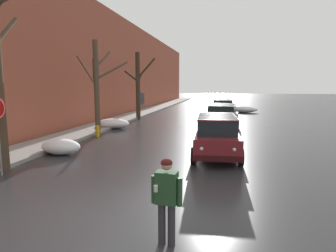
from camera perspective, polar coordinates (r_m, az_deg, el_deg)
The scene contains 14 objects.
ground_plane at distance 7.74m, azimuth -13.62°, elevation -16.23°, with size 200.00×200.00×0.00m, color #2B2B2D.
left_sidewalk_slab at distance 26.25m, azimuth -9.21°, elevation 1.29°, with size 2.46×80.00×0.16m, color gray.
brick_townhouse_facade at distance 26.79m, azimuth -12.98°, elevation 11.83°, with size 0.63×80.00×9.97m.
snow_bank_near_corner_left at distance 14.23m, azimuth -20.50°, elevation -3.79°, with size 1.85×1.11×0.71m.
snow_bank_along_left_kerb at distance 34.16m, azimuth 14.60°, elevation 3.18°, with size 3.13×1.47×0.73m.
snow_bank_mid_block_left at distance 21.44m, azimuth -10.62°, elevation 0.47°, with size 2.37×1.34×0.72m.
bare_tree_second_along_sidewalk at distance 18.90m, azimuth -13.66°, elevation 7.77°, with size 2.25×3.03×5.86m.
bare_tree_mid_block at distance 26.82m, azimuth -5.87°, elevation 8.06°, with size 2.93×1.93×6.02m.
suv_maroon_approaching_near_lane at distance 12.90m, azimuth 9.43°, elevation -1.69°, with size 2.27×4.44×1.82m.
suv_green_parked_kerbside_close at distance 20.18m, azimuth 10.64°, elevation 1.82°, with size 2.38×4.65×1.82m.
suv_black_parked_kerbside_mid at distance 26.92m, azimuth 10.57°, elevation 3.37°, with size 2.14×4.61×1.82m.
sedan_grey_parked_far_down_block at distance 32.78m, azimuth 11.25°, elevation 3.77°, with size 2.05×4.38×1.42m.
pedestrian_with_coffee at distance 5.82m, azimuth -0.29°, elevation -13.32°, with size 0.64×0.36×1.76m.
fire_hydrant at distance 18.23m, azimuth -13.60°, elevation -0.95°, with size 0.42×0.22×0.71m.
Camera 1 is at (3.09, -6.35, 3.17)m, focal length 31.10 mm.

